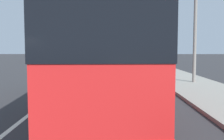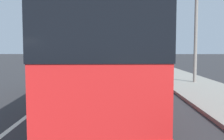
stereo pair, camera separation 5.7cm
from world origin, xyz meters
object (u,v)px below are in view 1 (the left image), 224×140
car_side_street (64,62)px  utility_pole (195,15)px  coach_bus (100,55)px  car_far_distant (109,65)px

car_side_street → utility_pole: (-13.44, -10.82, 3.65)m
car_side_street → coach_bus: bearing=10.8°
utility_pole → car_side_street: bearing=38.9°
coach_bus → car_side_street: bearing=11.3°
utility_pole → coach_bus: bearing=139.9°
car_far_distant → utility_pole: 11.15m
coach_bus → utility_pole: 9.10m
coach_bus → car_far_distant: (15.66, -0.08, -1.35)m
car_far_distant → car_side_street: 6.92m
car_far_distant → car_side_street: (4.51, 5.25, 0.03)m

